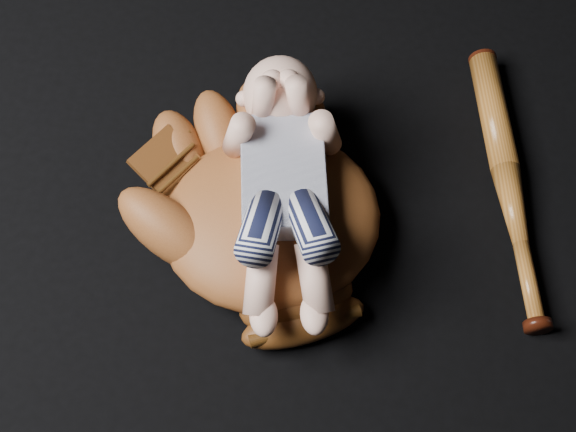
# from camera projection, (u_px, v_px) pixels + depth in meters

# --- Properties ---
(baseball_glove) EXTENTS (0.49, 0.52, 0.13)m
(baseball_glove) POSITION_uv_depth(u_px,v_px,m) (271.00, 214.00, 1.14)
(baseball_glove) COLOR brown
(baseball_glove) RESTS_ON ground
(newborn_baby) EXTENTS (0.22, 0.40, 0.15)m
(newborn_baby) POSITION_uv_depth(u_px,v_px,m) (284.00, 192.00, 1.09)
(newborn_baby) COLOR #E7AE95
(newborn_baby) RESTS_ON baseball_glove
(baseball_bat) EXTENTS (0.11, 0.44, 0.04)m
(baseball_bat) POSITION_uv_depth(u_px,v_px,m) (508.00, 184.00, 1.22)
(baseball_bat) COLOR #96551D
(baseball_bat) RESTS_ON ground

